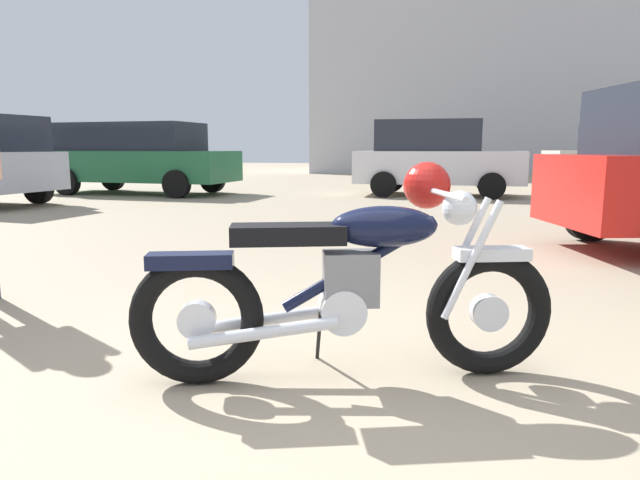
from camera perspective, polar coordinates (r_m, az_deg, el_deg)
ground_plane at (r=2.53m, az=-0.39°, el=-17.27°), size 80.00×80.00×0.00m
vintage_motorcycle at (r=2.75m, az=3.76°, el=-4.14°), size 2.05×0.84×1.07m
red_hatchback_near at (r=14.75m, az=-18.22°, el=8.17°), size 4.89×2.42×1.74m
silver_sedan_mid at (r=13.74m, az=11.67°, el=8.29°), size 4.02×2.08×1.78m
blue_hatchback_right at (r=18.05m, az=28.64°, el=7.56°), size 4.02×2.06×1.78m
industrial_building at (r=29.33m, az=15.82°, el=16.00°), size 15.52×8.97×16.88m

